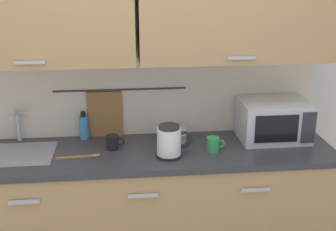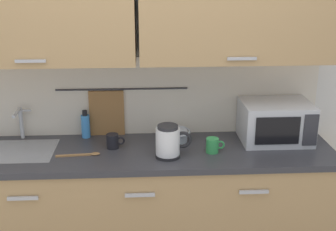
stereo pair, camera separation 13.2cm
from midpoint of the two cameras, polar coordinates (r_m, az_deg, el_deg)
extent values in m
cube|color=tan|center=(3.11, -4.69, -12.40)|extent=(2.50, 0.60, 0.86)
cube|color=#B7B7BC|center=(2.77, -19.30, -10.42)|extent=(0.18, 0.02, 0.02)
cube|color=#B7B7BC|center=(2.69, -4.68, -10.22)|extent=(0.18, 0.02, 0.02)
cube|color=#B7B7BC|center=(2.78, 9.81, -9.38)|extent=(0.18, 0.02, 0.02)
cube|color=#333338|center=(2.91, -4.93, -4.81)|extent=(2.53, 0.63, 0.04)
cube|color=#9EA0A5|center=(3.04, -20.43, -5.45)|extent=(0.52, 0.38, 0.09)
cube|color=silver|center=(3.09, -5.26, 3.95)|extent=(3.70, 0.06, 2.50)
cube|color=beige|center=(3.08, -5.21, 2.43)|extent=(2.50, 0.01, 0.55)
cube|color=tan|center=(2.87, -18.57, 13.06)|extent=(1.24, 0.33, 0.70)
cube|color=#B7B7BC|center=(2.74, -18.65, 6.45)|extent=(0.18, 0.01, 0.02)
cube|color=tan|center=(2.88, 7.49, 13.88)|extent=(1.24, 0.33, 0.70)
cube|color=#B7B7BC|center=(2.76, 8.05, 7.32)|extent=(0.18, 0.01, 0.02)
cylinder|color=#333338|center=(3.06, -7.41, 3.28)|extent=(0.90, 0.01, 0.01)
cube|color=olive|center=(3.11, -9.29, 0.00)|extent=(0.24, 0.02, 0.34)
cylinder|color=#B2B5BA|center=(3.19, -19.80, -1.21)|extent=(0.03, 0.03, 0.22)
cylinder|color=#B2B5BA|center=(3.08, -20.33, 0.03)|extent=(0.02, 0.16, 0.02)
cube|color=#B2B5BA|center=(3.15, -19.27, 0.35)|extent=(0.07, 0.02, 0.01)
cube|color=silver|center=(3.10, 12.14, -0.55)|extent=(0.46, 0.34, 0.27)
cube|color=black|center=(2.93, 12.51, -1.71)|extent=(0.29, 0.01, 0.18)
cube|color=#2D2D33|center=(3.01, 16.39, -1.53)|extent=(0.09, 0.01, 0.21)
cylinder|color=black|center=(2.79, -1.24, -5.13)|extent=(0.16, 0.16, 0.02)
cylinder|color=white|center=(2.75, -1.26, -3.34)|extent=(0.15, 0.15, 0.17)
cylinder|color=#262628|center=(2.72, -1.27, -1.49)|extent=(0.13, 0.13, 0.02)
torus|color=black|center=(2.76, 0.67, -3.10)|extent=(0.11, 0.02, 0.11)
cylinder|color=#3F8CD8|center=(3.11, -11.95, -1.56)|extent=(0.06, 0.06, 0.16)
cylinder|color=black|center=(3.08, -12.07, 0.15)|extent=(0.03, 0.03, 0.04)
cylinder|color=black|center=(2.92, -8.43, -3.42)|extent=(0.08, 0.08, 0.09)
torus|color=black|center=(2.91, -7.41, -3.35)|extent=(0.06, 0.01, 0.06)
cylinder|color=#A5ADB7|center=(3.02, -0.48, -2.60)|extent=(0.17, 0.17, 0.07)
torus|color=#A5ADB7|center=(3.01, -0.48, -2.05)|extent=(0.21, 0.21, 0.01)
cylinder|color=green|center=(2.86, 4.42, -3.74)|extent=(0.08, 0.08, 0.09)
torus|color=green|center=(2.87, 5.45, -3.65)|extent=(0.06, 0.01, 0.06)
cube|color=#9E7042|center=(2.85, -13.30, -5.23)|extent=(0.22, 0.04, 0.01)
ellipsoid|color=#9E7042|center=(2.84, -10.58, -5.04)|extent=(0.06, 0.04, 0.01)
camera|label=1|loc=(0.07, -91.33, -0.46)|focal=47.57mm
camera|label=2|loc=(0.07, 88.67, 0.46)|focal=47.57mm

